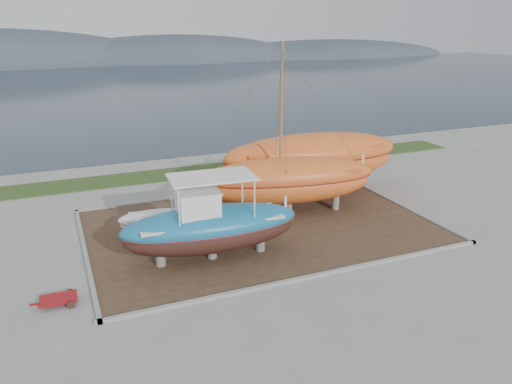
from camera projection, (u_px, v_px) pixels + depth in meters
name	position (u px, v px, depth m)	size (l,w,h in m)	color
ground	(293.00, 257.00, 23.71)	(140.00, 140.00, 0.00)	gray
dirt_patch	(260.00, 227.00, 27.19)	(18.00, 12.00, 0.06)	#422D1E
curb_frame	(260.00, 226.00, 27.17)	(18.60, 12.60, 0.15)	gray
grass_strip	(200.00, 171.00, 37.21)	(44.00, 3.00, 0.08)	#284219
sea	(108.00, 87.00, 84.77)	(260.00, 100.00, 0.04)	#1C2B39
mountain_ridge	(82.00, 63.00, 132.74)	(200.00, 36.00, 20.00)	#333D49
blue_caique	(211.00, 218.00, 22.92)	(8.36, 2.61, 4.02)	#186D99
white_dinghy	(164.00, 224.00, 25.69)	(4.64, 1.74, 1.40)	white
orange_sailboat	(290.00, 131.00, 27.55)	(10.03, 2.96, 9.63)	orange
orange_bare_hull	(312.00, 165.00, 31.67)	(11.70, 3.51, 3.84)	orange
red_trailer	(59.00, 301.00, 19.76)	(2.12, 1.06, 0.30)	#A01215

